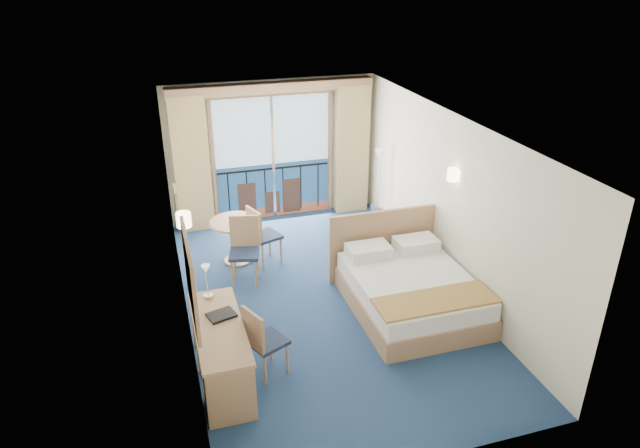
{
  "coord_description": "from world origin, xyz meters",
  "views": [
    {
      "loc": [
        -2.19,
        -7.03,
        4.72
      ],
      "look_at": [
        0.02,
        0.2,
        1.16
      ],
      "focal_mm": 32.0,
      "sensor_mm": 36.0,
      "label": 1
    }
  ],
  "objects_px": {
    "floor_lamp": "(379,169)",
    "round_table": "(236,231)",
    "armchair": "(372,232)",
    "desk": "(227,373)",
    "desk_chair": "(261,339)",
    "table_chair_b": "(244,246)",
    "bed": "(409,288)",
    "table_chair_a": "(261,233)",
    "nightstand": "(410,247)"
  },
  "relations": [
    {
      "from": "nightstand",
      "to": "floor_lamp",
      "type": "relative_size",
      "value": 0.38
    },
    {
      "from": "floor_lamp",
      "to": "round_table",
      "type": "distance_m",
      "value": 2.96
    },
    {
      "from": "armchair",
      "to": "desk",
      "type": "relative_size",
      "value": 0.45
    },
    {
      "from": "table_chair_b",
      "to": "nightstand",
      "type": "bearing_deg",
      "value": 9.29
    },
    {
      "from": "nightstand",
      "to": "desk",
      "type": "relative_size",
      "value": 0.35
    },
    {
      "from": "nightstand",
      "to": "desk_chair",
      "type": "xyz_separation_m",
      "value": [
        -2.98,
        -2.13,
        0.26
      ]
    },
    {
      "from": "floor_lamp",
      "to": "desk_chair",
      "type": "xyz_separation_m",
      "value": [
        -3.02,
        -3.67,
        -0.6
      ]
    },
    {
      "from": "desk_chair",
      "to": "table_chair_b",
      "type": "height_order",
      "value": "table_chair_b"
    },
    {
      "from": "bed",
      "to": "desk",
      "type": "height_order",
      "value": "bed"
    },
    {
      "from": "bed",
      "to": "table_chair_a",
      "type": "bearing_deg",
      "value": 132.9
    },
    {
      "from": "nightstand",
      "to": "armchair",
      "type": "relative_size",
      "value": 0.78
    },
    {
      "from": "desk_chair",
      "to": "table_chair_a",
      "type": "xyz_separation_m",
      "value": [
        0.57,
        2.8,
        0.03
      ]
    },
    {
      "from": "armchair",
      "to": "round_table",
      "type": "bearing_deg",
      "value": -28.71
    },
    {
      "from": "table_chair_b",
      "to": "bed",
      "type": "bearing_deg",
      "value": -20.76
    },
    {
      "from": "table_chair_a",
      "to": "table_chair_b",
      "type": "distance_m",
      "value": 0.55
    },
    {
      "from": "desk",
      "to": "table_chair_b",
      "type": "height_order",
      "value": "table_chair_b"
    },
    {
      "from": "table_chair_a",
      "to": "table_chair_b",
      "type": "height_order",
      "value": "table_chair_b"
    },
    {
      "from": "round_table",
      "to": "table_chair_b",
      "type": "relative_size",
      "value": 0.78
    },
    {
      "from": "desk",
      "to": "floor_lamp",
      "type": "bearing_deg",
      "value": 49.06
    },
    {
      "from": "armchair",
      "to": "round_table",
      "type": "xyz_separation_m",
      "value": [
        -2.34,
        0.24,
        0.23
      ]
    },
    {
      "from": "armchair",
      "to": "floor_lamp",
      "type": "bearing_deg",
      "value": -140.86
    },
    {
      "from": "armchair",
      "to": "table_chair_a",
      "type": "bearing_deg",
      "value": -23.68
    },
    {
      "from": "nightstand",
      "to": "desk_chair",
      "type": "relative_size",
      "value": 0.6
    },
    {
      "from": "armchair",
      "to": "round_table",
      "type": "distance_m",
      "value": 2.37
    },
    {
      "from": "floor_lamp",
      "to": "nightstand",
      "type": "bearing_deg",
      "value": -91.4
    },
    {
      "from": "floor_lamp",
      "to": "table_chair_a",
      "type": "bearing_deg",
      "value": -160.3
    },
    {
      "from": "armchair",
      "to": "desk_chair",
      "type": "relative_size",
      "value": 0.76
    },
    {
      "from": "armchair",
      "to": "table_chair_a",
      "type": "distance_m",
      "value": 1.98
    },
    {
      "from": "armchair",
      "to": "table_chair_a",
      "type": "height_order",
      "value": "table_chair_a"
    },
    {
      "from": "bed",
      "to": "nightstand",
      "type": "distance_m",
      "value": 1.41
    },
    {
      "from": "armchair",
      "to": "table_chair_b",
      "type": "distance_m",
      "value": 2.36
    },
    {
      "from": "desk_chair",
      "to": "table_chair_b",
      "type": "relative_size",
      "value": 0.91
    },
    {
      "from": "desk_chair",
      "to": "table_chair_a",
      "type": "bearing_deg",
      "value": -36.11
    },
    {
      "from": "desk",
      "to": "round_table",
      "type": "relative_size",
      "value": 1.98
    },
    {
      "from": "armchair",
      "to": "floor_lamp",
      "type": "distance_m",
      "value": 1.31
    },
    {
      "from": "desk",
      "to": "table_chair_a",
      "type": "bearing_deg",
      "value": 71.58
    },
    {
      "from": "bed",
      "to": "round_table",
      "type": "xyz_separation_m",
      "value": [
        -2.18,
        2.15,
        0.25
      ]
    },
    {
      "from": "nightstand",
      "to": "desk",
      "type": "bearing_deg",
      "value": -144.31
    },
    {
      "from": "desk",
      "to": "round_table",
      "type": "xyz_separation_m",
      "value": [
        0.67,
        3.37,
        0.14
      ]
    },
    {
      "from": "floor_lamp",
      "to": "desk_chair",
      "type": "distance_m",
      "value": 4.79
    },
    {
      "from": "desk_chair",
      "to": "round_table",
      "type": "bearing_deg",
      "value": -28.2
    },
    {
      "from": "round_table",
      "to": "table_chair_b",
      "type": "xyz_separation_m",
      "value": [
        0.03,
        -0.64,
        0.03
      ]
    },
    {
      "from": "round_table",
      "to": "table_chair_a",
      "type": "relative_size",
      "value": 0.81
    },
    {
      "from": "bed",
      "to": "round_table",
      "type": "relative_size",
      "value": 2.59
    },
    {
      "from": "floor_lamp",
      "to": "round_table",
      "type": "xyz_separation_m",
      "value": [
        -2.83,
        -0.66,
        -0.58
      ]
    },
    {
      "from": "bed",
      "to": "armchair",
      "type": "relative_size",
      "value": 2.92
    },
    {
      "from": "floor_lamp",
      "to": "armchair",
      "type": "bearing_deg",
      "value": -118.1
    },
    {
      "from": "nightstand",
      "to": "round_table",
      "type": "height_order",
      "value": "round_table"
    },
    {
      "from": "armchair",
      "to": "round_table",
      "type": "height_order",
      "value": "round_table"
    },
    {
      "from": "bed",
      "to": "table_chair_a",
      "type": "distance_m",
      "value": 2.66
    }
  ]
}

